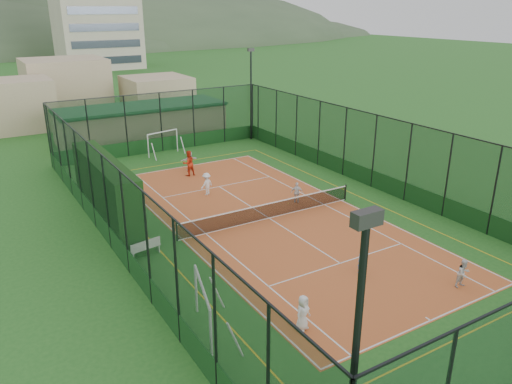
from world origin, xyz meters
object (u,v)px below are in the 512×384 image
floodlight_ne (251,95)px  child_near_left (303,313)px  futsal_goal_near (203,311)px  child_far_back (190,161)px  coach (189,163)px  child_far_left (207,184)px  white_bench (145,247)px  clubhouse (142,122)px  futsal_goal_far (163,143)px  child_far_right (297,193)px  child_near_right (463,273)px  child_near_mid (362,261)px

floodlight_ne → child_near_left: floodlight_ne is taller
futsal_goal_near → floodlight_ne: bearing=-18.6°
child_far_back → child_near_left: bearing=73.7°
child_near_left → child_far_back: bearing=60.7°
floodlight_ne → child_near_left: bearing=-116.8°
child_near_left → coach: (3.88, 19.39, 0.22)m
futsal_goal_near → child_far_left: futsal_goal_near is taller
white_bench → child_far_left: (6.40, 6.16, 0.30)m
clubhouse → child_far_back: (-0.18, -11.09, -0.83)m
floodlight_ne → white_bench: size_ratio=5.09×
futsal_goal_far → child_far_right: 15.08m
white_bench → child_far_right: 10.81m
child_near_left → child_near_right: size_ratio=1.10×
child_near_left → child_far_right: child_near_left is taller
clubhouse → child_near_right: size_ratio=11.54×
floodlight_ne → child_far_back: size_ratio=5.62×
clubhouse → child_near_left: clubhouse is taller
floodlight_ne → child_far_left: floodlight_ne is taller
futsal_goal_far → coach: bearing=-108.4°
child_far_right → coach: bearing=-32.7°
futsal_goal_far → child_near_left: size_ratio=2.08×
child_far_back → coach: 1.37m
clubhouse → futsal_goal_near: bearing=-105.0°
white_bench → child_near_left: size_ratio=1.12×
white_bench → futsal_goal_near: futsal_goal_near is taller
white_bench → futsal_goal_near: (-0.27, -7.32, 0.60)m
white_bench → futsal_goal_near: 7.35m
child_far_left → child_far_right: 5.99m
child_near_left → child_far_left: 15.46m
clubhouse → child_near_right: 33.00m
floodlight_ne → futsal_goal_far: (-8.94, -0.66, -3.15)m
child_near_right → coach: (-4.00, 20.54, 0.28)m
futsal_goal_near → child_near_left: bearing=-100.2°
floodlight_ne → child_far_back: 10.99m
clubhouse → child_far_back: 11.12m
child_near_right → clubhouse: bearing=99.9°
futsal_goal_far → child_near_left: 25.98m
futsal_goal_near → child_far_back: 20.53m
coach → white_bench: bearing=52.1°
child_far_right → coach: (-3.62, 8.50, 0.27)m
futsal_goal_near → child_near_left: futsal_goal_near is taller
floodlight_ne → coach: 12.07m
futsal_goal_near → child_far_back: (7.89, 18.95, -0.32)m
child_far_left → coach: coach is taller
white_bench → child_far_back: 13.91m
floodlight_ne → child_far_left: 15.37m
clubhouse → white_bench: bearing=-108.9°
floodlight_ne → child_far_right: size_ratio=6.14×
child_near_left → child_near_mid: child_near_left is taller
white_bench → child_near_left: bearing=-80.4°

